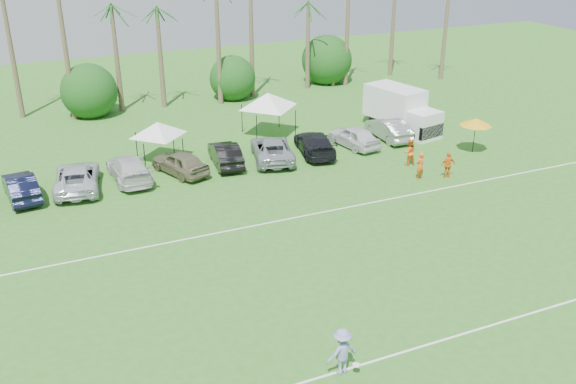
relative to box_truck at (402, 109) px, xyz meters
name	(u,v)px	position (x,y,z in m)	size (l,w,h in m)	color
field_lines	(327,276)	(-14.50, -16.30, -1.67)	(80.00, 12.10, 0.01)	white
palm_tree_4	(106,17)	(-18.50, 13.70, 5.80)	(2.40, 2.40, 8.90)	brown
palm_tree_5	(156,3)	(-14.50, 13.70, 6.68)	(2.40, 2.40, 9.90)	brown
palm_tree_8	(305,5)	(-1.50, 13.70, 5.80)	(2.40, 2.40, 8.90)	brown
bush_tree_1	(87,89)	(-20.50, 14.70, 0.12)	(4.00, 4.00, 4.00)	brown
bush_tree_2	(227,75)	(-8.50, 14.70, 0.12)	(4.00, 4.00, 4.00)	brown
bush_tree_3	(329,65)	(1.50, 14.70, 0.12)	(4.00, 4.00, 4.00)	brown
sideline_player_a	(420,166)	(-4.14, -8.44, -0.83)	(0.62, 0.41, 1.70)	orange
sideline_player_b	(409,152)	(-3.42, -6.19, -0.81)	(0.84, 0.66, 1.74)	orange
sideline_player_c	(448,165)	(-2.44, -8.95, -0.86)	(0.96, 0.40, 1.64)	orange
box_truck	(402,109)	(0.00, 0.00, 0.00)	(3.53, 6.43, 3.14)	white
canopy_tent_left	(157,122)	(-17.92, 0.95, 1.00)	(3.86, 3.86, 3.13)	black
canopy_tent_right	(268,93)	(-9.45, 2.94, 1.49)	(4.57, 4.57, 3.70)	black
market_umbrella	(476,122)	(1.86, -6.02, 0.48)	(2.16, 2.16, 2.40)	black
frisbee_player	(342,352)	(-17.05, -22.37, -0.76)	(1.25, 0.85, 1.84)	#8288B9
parked_car_1	(21,187)	(-26.54, -1.69, -0.94)	(1.56, 4.47, 1.47)	black
parked_car_2	(77,177)	(-23.46, -1.60, -0.94)	(2.45, 5.30, 1.47)	silver
parked_car_3	(129,169)	(-20.38, -1.41, -0.94)	(2.07, 5.08, 1.47)	silver
parked_car_4	(180,163)	(-17.29, -1.71, -0.94)	(1.74, 4.33, 1.47)	#797355
parked_car_5	(225,154)	(-14.21, -1.40, -0.94)	(1.56, 4.47, 1.47)	black
parked_car_6	(272,149)	(-11.13, -1.79, -0.94)	(2.45, 5.30, 1.47)	#969BA2
parked_car_7	(315,143)	(-8.05, -1.87, -0.94)	(2.07, 5.08, 1.47)	black
parked_car_8	(354,136)	(-4.97, -1.71, -0.94)	(1.74, 4.33, 1.47)	white
parked_car_9	(389,129)	(-1.89, -1.29, -0.94)	(1.56, 4.47, 1.47)	gray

